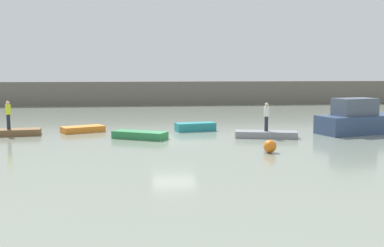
# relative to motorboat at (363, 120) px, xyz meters

# --- Properties ---
(ground_plane) EXTENTS (120.00, 120.00, 0.00)m
(ground_plane) POSITION_rel_motorboat_xyz_m (-12.35, -1.74, -0.82)
(ground_plane) COLOR gray
(embankment_wall) EXTENTS (80.00, 1.20, 2.71)m
(embankment_wall) POSITION_rel_motorboat_xyz_m (-12.35, 25.83, 0.53)
(embankment_wall) COLOR #666056
(embankment_wall) RESTS_ON ground_plane
(motorboat) EXTENTS (6.77, 3.78, 2.27)m
(motorboat) POSITION_rel_motorboat_xyz_m (0.00, 0.00, 0.00)
(motorboat) COLOR #33476B
(motorboat) RESTS_ON ground_plane
(rowboat_brown) EXTENTS (3.90, 1.69, 0.40)m
(rowboat_brown) POSITION_rel_motorboat_xyz_m (-22.36, 1.39, -0.62)
(rowboat_brown) COLOR brown
(rowboat_brown) RESTS_ON ground_plane
(rowboat_orange) EXTENTS (2.96, 2.28, 0.39)m
(rowboat_orange) POSITION_rel_motorboat_xyz_m (-18.01, 2.64, -0.63)
(rowboat_orange) COLOR orange
(rowboat_orange) RESTS_ON ground_plane
(rowboat_green) EXTENTS (3.38, 2.56, 0.44)m
(rowboat_green) POSITION_rel_motorboat_xyz_m (-14.31, -0.85, -0.60)
(rowboat_green) COLOR #2D7F47
(rowboat_green) RESTS_ON ground_plane
(rowboat_teal) EXTENTS (2.78, 1.55, 0.54)m
(rowboat_teal) POSITION_rel_motorboat_xyz_m (-10.60, 2.38, -0.55)
(rowboat_teal) COLOR teal
(rowboat_teal) RESTS_ON ground_plane
(rowboat_grey) EXTENTS (3.85, 2.04, 0.40)m
(rowboat_grey) POSITION_rel_motorboat_xyz_m (-6.75, -1.28, -0.62)
(rowboat_grey) COLOR gray
(rowboat_grey) RESTS_ON ground_plane
(person_white_shirt) EXTENTS (0.32, 0.32, 1.71)m
(person_white_shirt) POSITION_rel_motorboat_xyz_m (-6.75, -1.28, 0.53)
(person_white_shirt) COLOR #232838
(person_white_shirt) RESTS_ON rowboat_grey
(person_hiviz_shirt) EXTENTS (0.32, 0.32, 1.75)m
(person_hiviz_shirt) POSITION_rel_motorboat_xyz_m (-22.36, 1.39, 0.55)
(person_hiviz_shirt) COLOR #232838
(person_hiviz_shirt) RESTS_ON rowboat_brown
(mooring_buoy) EXTENTS (0.64, 0.64, 0.64)m
(mooring_buoy) POSITION_rel_motorboat_xyz_m (-7.96, -6.37, -0.50)
(mooring_buoy) COLOR orange
(mooring_buoy) RESTS_ON ground_plane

